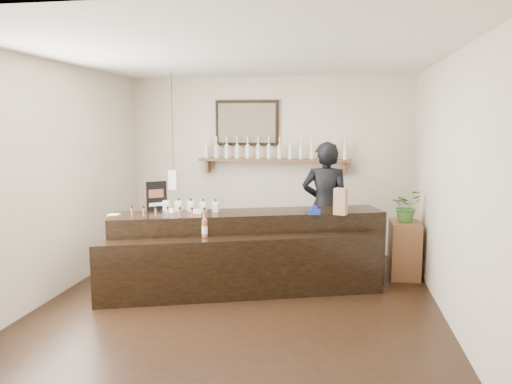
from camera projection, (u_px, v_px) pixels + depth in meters
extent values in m
plane|color=black|center=(240.00, 304.00, 5.75)|extent=(5.00, 5.00, 0.00)
plane|color=beige|center=(269.00, 166.00, 8.01)|extent=(4.50, 0.00, 4.50)
plane|color=beige|center=(164.00, 231.00, 3.11)|extent=(4.50, 0.00, 4.50)
plane|color=beige|center=(53.00, 180.00, 5.91)|extent=(0.00, 5.00, 5.00)
plane|color=beige|center=(451.00, 188.00, 5.21)|extent=(0.00, 5.00, 5.00)
plane|color=white|center=(239.00, 55.00, 5.37)|extent=(5.00, 5.00, 0.00)
cube|color=brown|center=(274.00, 160.00, 7.85)|extent=(2.40, 0.25, 0.04)
cube|color=brown|center=(208.00, 167.00, 8.06)|extent=(0.04, 0.20, 0.20)
cube|color=brown|center=(343.00, 168.00, 7.73)|extent=(0.04, 0.20, 0.20)
cube|color=black|center=(247.00, 123.00, 7.94)|extent=(1.02, 0.04, 0.72)
cube|color=#41382A|center=(247.00, 123.00, 7.92)|extent=(0.92, 0.01, 0.62)
cube|color=white|center=(174.00, 180.00, 7.35)|extent=(0.12, 0.12, 0.28)
cylinder|color=black|center=(172.00, 122.00, 7.23)|extent=(0.01, 0.01, 1.41)
cylinder|color=silver|center=(206.00, 152.00, 8.01)|extent=(0.07, 0.07, 0.20)
cone|color=silver|center=(206.00, 144.00, 7.99)|extent=(0.07, 0.07, 0.05)
cylinder|color=silver|center=(206.00, 140.00, 7.98)|extent=(0.02, 0.02, 0.07)
cylinder|color=yellow|center=(206.00, 137.00, 7.97)|extent=(0.03, 0.03, 0.02)
cylinder|color=white|center=(206.00, 153.00, 8.01)|extent=(0.07, 0.07, 0.09)
cylinder|color=silver|center=(217.00, 152.00, 7.98)|extent=(0.07, 0.07, 0.20)
cone|color=silver|center=(216.00, 144.00, 7.96)|extent=(0.07, 0.07, 0.05)
cylinder|color=silver|center=(216.00, 140.00, 7.95)|extent=(0.02, 0.02, 0.07)
cylinder|color=yellow|center=(216.00, 137.00, 7.95)|extent=(0.03, 0.03, 0.02)
cylinder|color=white|center=(217.00, 153.00, 7.98)|extent=(0.07, 0.07, 0.09)
cylinder|color=silver|center=(227.00, 152.00, 7.95)|extent=(0.07, 0.07, 0.20)
cone|color=silver|center=(227.00, 144.00, 7.94)|extent=(0.07, 0.07, 0.05)
cylinder|color=silver|center=(227.00, 140.00, 7.93)|extent=(0.02, 0.02, 0.07)
cylinder|color=yellow|center=(227.00, 137.00, 7.92)|extent=(0.03, 0.03, 0.02)
cylinder|color=white|center=(227.00, 153.00, 7.96)|extent=(0.07, 0.07, 0.09)
cylinder|color=silver|center=(237.00, 152.00, 7.93)|extent=(0.07, 0.07, 0.20)
cone|color=silver|center=(237.00, 144.00, 7.91)|extent=(0.07, 0.07, 0.05)
cylinder|color=silver|center=(237.00, 140.00, 7.90)|extent=(0.02, 0.02, 0.07)
cylinder|color=yellow|center=(237.00, 137.00, 7.90)|extent=(0.03, 0.03, 0.02)
cylinder|color=white|center=(237.00, 153.00, 7.93)|extent=(0.07, 0.07, 0.09)
cylinder|color=silver|center=(248.00, 152.00, 7.90)|extent=(0.07, 0.07, 0.20)
cone|color=silver|center=(248.00, 144.00, 7.88)|extent=(0.07, 0.07, 0.05)
cylinder|color=silver|center=(248.00, 140.00, 7.88)|extent=(0.02, 0.02, 0.07)
cylinder|color=yellow|center=(248.00, 137.00, 7.87)|extent=(0.03, 0.03, 0.02)
cylinder|color=white|center=(248.00, 153.00, 7.90)|extent=(0.07, 0.07, 0.09)
cylinder|color=silver|center=(258.00, 152.00, 7.87)|extent=(0.07, 0.07, 0.20)
cone|color=silver|center=(258.00, 144.00, 7.86)|extent=(0.07, 0.07, 0.05)
cylinder|color=silver|center=(258.00, 140.00, 7.85)|extent=(0.02, 0.02, 0.07)
cylinder|color=yellow|center=(258.00, 137.00, 7.84)|extent=(0.03, 0.03, 0.02)
cylinder|color=white|center=(258.00, 153.00, 7.88)|extent=(0.07, 0.07, 0.09)
cylinder|color=silver|center=(269.00, 152.00, 7.85)|extent=(0.07, 0.07, 0.20)
cone|color=silver|center=(269.00, 144.00, 7.83)|extent=(0.07, 0.07, 0.05)
cylinder|color=silver|center=(269.00, 140.00, 7.82)|extent=(0.02, 0.02, 0.07)
cylinder|color=yellow|center=(269.00, 137.00, 7.82)|extent=(0.03, 0.03, 0.02)
cylinder|color=white|center=(269.00, 154.00, 7.85)|extent=(0.07, 0.07, 0.09)
cylinder|color=silver|center=(280.00, 152.00, 7.82)|extent=(0.07, 0.07, 0.20)
cone|color=silver|center=(280.00, 144.00, 7.80)|extent=(0.07, 0.07, 0.05)
cylinder|color=silver|center=(280.00, 140.00, 7.80)|extent=(0.02, 0.02, 0.07)
cylinder|color=yellow|center=(280.00, 137.00, 7.79)|extent=(0.03, 0.03, 0.02)
cylinder|color=white|center=(280.00, 154.00, 7.82)|extent=(0.07, 0.07, 0.09)
cylinder|color=silver|center=(290.00, 152.00, 7.80)|extent=(0.07, 0.07, 0.20)
cone|color=silver|center=(290.00, 144.00, 7.78)|extent=(0.07, 0.07, 0.05)
cylinder|color=silver|center=(290.00, 140.00, 7.77)|extent=(0.02, 0.02, 0.07)
cylinder|color=yellow|center=(290.00, 137.00, 7.76)|extent=(0.03, 0.03, 0.02)
cylinder|color=white|center=(290.00, 154.00, 7.80)|extent=(0.07, 0.07, 0.09)
cylinder|color=silver|center=(301.00, 153.00, 7.77)|extent=(0.07, 0.07, 0.20)
cone|color=silver|center=(301.00, 144.00, 7.75)|extent=(0.07, 0.07, 0.05)
cylinder|color=silver|center=(301.00, 141.00, 7.74)|extent=(0.02, 0.02, 0.07)
cylinder|color=yellow|center=(301.00, 137.00, 7.74)|extent=(0.03, 0.03, 0.02)
cylinder|color=white|center=(301.00, 154.00, 7.77)|extent=(0.07, 0.07, 0.09)
cylinder|color=silver|center=(312.00, 153.00, 7.74)|extent=(0.07, 0.07, 0.20)
cone|color=silver|center=(312.00, 144.00, 7.73)|extent=(0.07, 0.07, 0.05)
cylinder|color=silver|center=(312.00, 141.00, 7.72)|extent=(0.02, 0.02, 0.07)
cylinder|color=yellow|center=(312.00, 138.00, 7.71)|extent=(0.03, 0.03, 0.02)
cylinder|color=white|center=(312.00, 154.00, 7.75)|extent=(0.07, 0.07, 0.09)
cylinder|color=silver|center=(323.00, 153.00, 7.72)|extent=(0.07, 0.07, 0.20)
cone|color=silver|center=(323.00, 145.00, 7.70)|extent=(0.07, 0.07, 0.05)
cylinder|color=silver|center=(323.00, 141.00, 7.69)|extent=(0.02, 0.02, 0.07)
cylinder|color=yellow|center=(323.00, 138.00, 7.68)|extent=(0.03, 0.03, 0.02)
cylinder|color=white|center=(323.00, 154.00, 7.72)|extent=(0.07, 0.07, 0.09)
cylinder|color=silver|center=(334.00, 153.00, 7.69)|extent=(0.07, 0.07, 0.20)
cone|color=silver|center=(334.00, 145.00, 7.67)|extent=(0.07, 0.07, 0.05)
cylinder|color=silver|center=(334.00, 141.00, 7.66)|extent=(0.02, 0.02, 0.07)
cylinder|color=yellow|center=(334.00, 138.00, 7.66)|extent=(0.03, 0.03, 0.02)
cylinder|color=white|center=(334.00, 154.00, 7.69)|extent=(0.07, 0.07, 0.09)
cylinder|color=silver|center=(345.00, 153.00, 7.66)|extent=(0.07, 0.07, 0.20)
cone|color=silver|center=(345.00, 145.00, 7.65)|extent=(0.07, 0.07, 0.05)
cylinder|color=silver|center=(345.00, 141.00, 7.64)|extent=(0.02, 0.02, 0.07)
cylinder|color=yellow|center=(346.00, 138.00, 7.63)|extent=(0.03, 0.03, 0.02)
cylinder|color=white|center=(345.00, 154.00, 7.67)|extent=(0.07, 0.07, 0.09)
cube|color=black|center=(249.00, 249.00, 6.37)|extent=(3.45, 1.65, 0.96)
cube|color=black|center=(242.00, 268.00, 5.94)|extent=(3.36, 1.36, 0.73)
cube|color=white|center=(170.00, 211.00, 6.24)|extent=(0.10, 0.04, 0.05)
cube|color=white|center=(197.00, 211.00, 6.18)|extent=(0.10, 0.04, 0.05)
cube|color=#DBDA86|center=(115.00, 228.00, 6.14)|extent=(0.12, 0.12, 0.12)
cube|color=#DBDA86|center=(114.00, 219.00, 6.12)|extent=(0.12, 0.12, 0.12)
cube|color=silver|center=(167.00, 205.00, 6.42)|extent=(0.08, 0.08, 0.13)
cube|color=#CFA6A1|center=(166.00, 206.00, 6.37)|extent=(0.07, 0.00, 0.06)
cylinder|color=black|center=(167.00, 199.00, 6.40)|extent=(0.02, 0.02, 0.03)
cube|color=silver|center=(179.00, 206.00, 6.39)|extent=(0.08, 0.08, 0.13)
cube|color=#CFA6A1|center=(178.00, 206.00, 6.35)|extent=(0.07, 0.00, 0.06)
cylinder|color=black|center=(179.00, 199.00, 6.38)|extent=(0.02, 0.02, 0.03)
cube|color=silver|center=(191.00, 206.00, 6.36)|extent=(0.08, 0.08, 0.13)
cube|color=#CFA6A1|center=(190.00, 207.00, 6.32)|extent=(0.07, 0.00, 0.06)
cylinder|color=black|center=(191.00, 200.00, 6.35)|extent=(0.02, 0.02, 0.03)
cube|color=silver|center=(203.00, 206.00, 6.34)|extent=(0.08, 0.08, 0.13)
cube|color=#CFA6A1|center=(202.00, 207.00, 6.30)|extent=(0.07, 0.00, 0.06)
cylinder|color=black|center=(203.00, 200.00, 6.33)|extent=(0.02, 0.02, 0.03)
cube|color=silver|center=(216.00, 207.00, 6.31)|extent=(0.08, 0.08, 0.13)
cube|color=#CFA6A1|center=(215.00, 207.00, 6.27)|extent=(0.07, 0.00, 0.06)
cylinder|color=black|center=(216.00, 200.00, 6.30)|extent=(0.02, 0.02, 0.03)
cylinder|color=#9D4A35|center=(132.00, 226.00, 6.09)|extent=(0.07, 0.07, 0.20)
cone|color=#9D4A35|center=(132.00, 216.00, 6.08)|extent=(0.07, 0.07, 0.05)
cylinder|color=#9D4A35|center=(132.00, 211.00, 6.07)|extent=(0.02, 0.02, 0.07)
cylinder|color=black|center=(132.00, 207.00, 6.06)|extent=(0.03, 0.03, 0.02)
cylinder|color=white|center=(132.00, 227.00, 6.10)|extent=(0.07, 0.07, 0.09)
cylinder|color=#9D4A35|center=(144.00, 226.00, 6.07)|extent=(0.07, 0.07, 0.20)
cone|color=#9D4A35|center=(144.00, 216.00, 6.05)|extent=(0.07, 0.07, 0.05)
cylinder|color=#9D4A35|center=(144.00, 211.00, 6.04)|extent=(0.02, 0.02, 0.07)
cylinder|color=black|center=(144.00, 207.00, 6.04)|extent=(0.03, 0.03, 0.02)
cylinder|color=white|center=(144.00, 228.00, 6.07)|extent=(0.07, 0.07, 0.09)
cylinder|color=#9D4A35|center=(156.00, 227.00, 6.05)|extent=(0.07, 0.07, 0.20)
cone|color=#9D4A35|center=(156.00, 216.00, 6.03)|extent=(0.07, 0.07, 0.05)
cylinder|color=#9D4A35|center=(156.00, 211.00, 6.02)|extent=(0.02, 0.02, 0.07)
cylinder|color=black|center=(156.00, 208.00, 6.01)|extent=(0.03, 0.03, 0.02)
cylinder|color=white|center=(156.00, 228.00, 6.05)|extent=(0.07, 0.07, 0.09)
cylinder|color=#9D4A35|center=(168.00, 227.00, 6.02)|extent=(0.07, 0.07, 0.20)
cone|color=#9D4A35|center=(168.00, 217.00, 6.01)|extent=(0.07, 0.07, 0.05)
cylinder|color=#9D4A35|center=(168.00, 212.00, 6.00)|extent=(0.02, 0.02, 0.07)
cylinder|color=black|center=(168.00, 208.00, 5.99)|extent=(0.03, 0.03, 0.02)
cylinder|color=white|center=(168.00, 229.00, 6.03)|extent=(0.07, 0.07, 0.09)
cylinder|color=#9D4A35|center=(180.00, 227.00, 6.00)|extent=(0.07, 0.07, 0.20)
cone|color=#9D4A35|center=(180.00, 217.00, 5.98)|extent=(0.07, 0.07, 0.05)
cylinder|color=#9D4A35|center=(180.00, 212.00, 5.97)|extent=(0.02, 0.02, 0.07)
cylinder|color=black|center=(180.00, 208.00, 5.97)|extent=(0.03, 0.03, 0.02)
cylinder|color=white|center=(180.00, 229.00, 6.00)|extent=(0.07, 0.07, 0.09)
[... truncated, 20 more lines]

